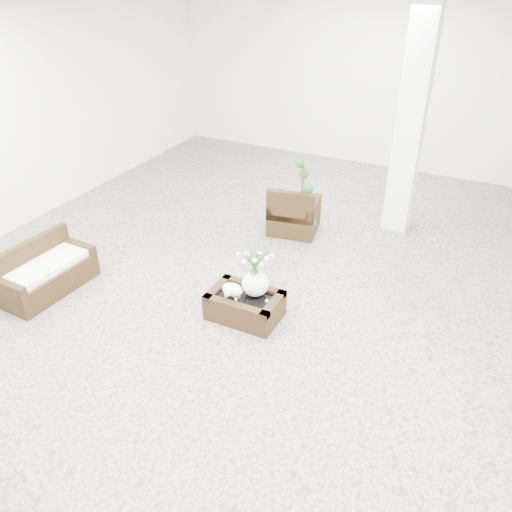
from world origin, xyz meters
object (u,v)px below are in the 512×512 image
at_px(loveseat, 46,268).
at_px(topiary, 302,199).
at_px(armchair, 294,208).
at_px(coffee_table, 245,306).

xyz_separation_m(loveseat, topiary, (2.49, 3.01, 0.30)).
distance_m(armchair, loveseat, 3.90).
distance_m(armchair, topiary, 0.32).
xyz_separation_m(coffee_table, loveseat, (-2.69, -0.67, 0.19)).
bearing_deg(armchair, coffee_table, 88.92).
relative_size(armchair, topiary, 0.63).
relative_size(loveseat, topiary, 1.00).
relative_size(armchair, loveseat, 0.63).
height_order(coffee_table, topiary, topiary).
xyz_separation_m(coffee_table, armchair, (-0.37, 2.47, 0.25)).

